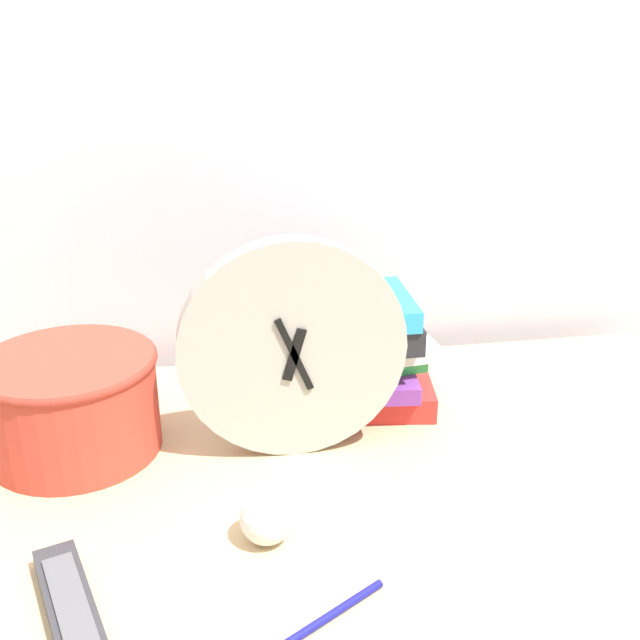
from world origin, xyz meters
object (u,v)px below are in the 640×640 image
object	(u,v)px
crumpled_paper_ball	(270,517)
tv_remote	(72,611)
basket	(71,400)
pen	(327,618)
book_stack	(342,350)
desk_clock	(293,349)

from	to	relation	value
crumpled_paper_ball	tv_remote	bearing A→B (deg)	-156.51
basket	pen	bearing A→B (deg)	-52.73
tv_remote	crumpled_paper_ball	xyz separation A→B (m)	(0.19, 0.08, 0.02)
basket	pen	world-z (taller)	basket
book_stack	basket	distance (m)	0.36
pen	crumpled_paper_ball	bearing A→B (deg)	106.96
book_stack	basket	bearing A→B (deg)	-170.48
crumpled_paper_ball	pen	xyz separation A→B (m)	(0.04, -0.12, -0.02)
desk_clock	pen	bearing A→B (deg)	-92.14
desk_clock	basket	distance (m)	0.28
tv_remote	crumpled_paper_ball	world-z (taller)	crumpled_paper_ball
desk_clock	crumpled_paper_ball	size ratio (longest dim) A/B	4.92
book_stack	crumpled_paper_ball	size ratio (longest dim) A/B	4.50
crumpled_paper_ball	pen	size ratio (longest dim) A/B	0.46
book_stack	pen	world-z (taller)	book_stack
desk_clock	book_stack	world-z (taller)	desk_clock
tv_remote	book_stack	bearing A→B (deg)	48.43
basket	desk_clock	bearing A→B (deg)	-9.97
basket	tv_remote	bearing A→B (deg)	-83.85
desk_clock	tv_remote	distance (m)	0.37
desk_clock	book_stack	bearing A→B (deg)	52.60
tv_remote	desk_clock	bearing A→B (deg)	46.82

